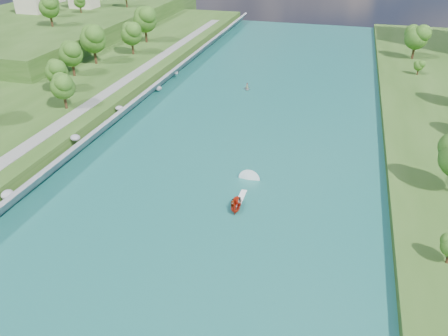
% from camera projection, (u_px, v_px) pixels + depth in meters
% --- Properties ---
extents(ground, '(260.00, 260.00, 0.00)m').
position_uv_depth(ground, '(193.00, 215.00, 63.50)').
color(ground, '#2D5119').
rests_on(ground, ground).
extents(river_water, '(55.00, 240.00, 0.10)m').
position_uv_depth(river_water, '(229.00, 153.00, 80.22)').
color(river_water, '#17594F').
rests_on(river_water, ground).
extents(ridge_west, '(60.00, 120.00, 9.00)m').
position_uv_depth(ridge_west, '(66.00, 23.00, 160.18)').
color(ridge_west, '#2D5119').
rests_on(ridge_west, ground).
extents(riprap_bank, '(4.39, 236.00, 4.27)m').
position_uv_depth(riprap_bank, '(99.00, 131.00, 84.65)').
color(riprap_bank, slate).
rests_on(riprap_bank, ground).
extents(riverside_path, '(3.00, 200.00, 0.10)m').
position_uv_depth(riverside_path, '(71.00, 117.00, 86.13)').
color(riverside_path, gray).
rests_on(riverside_path, berm_west).
extents(trees_ridge, '(20.92, 43.59, 10.69)m').
position_uv_depth(trees_ridge, '(81.00, 1.00, 145.89)').
color(trees_ridge, '#245316').
rests_on(trees_ridge, ridge_west).
extents(motorboat, '(3.60, 18.69, 1.94)m').
position_uv_depth(motorboat, '(239.00, 199.00, 66.01)').
color(motorboat, red).
rests_on(motorboat, river_water).
extents(raft, '(2.46, 2.94, 1.68)m').
position_uv_depth(raft, '(247.00, 88.00, 110.20)').
color(raft, '#9B9DA3').
rests_on(raft, river_water).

